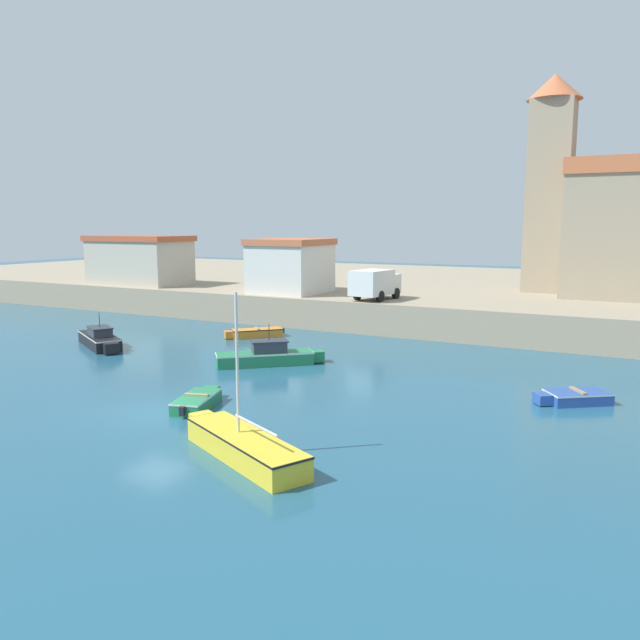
% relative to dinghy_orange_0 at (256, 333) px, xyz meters
% --- Properties ---
extents(ground_plane, '(200.00, 200.00, 0.00)m').
position_rel_dinghy_orange_0_xyz_m(ground_plane, '(6.21, -16.76, -0.31)').
color(ground_plane, '#235670').
extents(quay_seawall, '(120.00, 40.00, 2.26)m').
position_rel_dinghy_orange_0_xyz_m(quay_seawall, '(6.21, 24.24, 0.82)').
color(quay_seawall, gray).
rests_on(quay_seawall, ground).
extents(dinghy_orange_0, '(3.40, 3.53, 0.65)m').
position_rel_dinghy_orange_0_xyz_m(dinghy_orange_0, '(0.00, 0.00, 0.00)').
color(dinghy_orange_0, orange).
rests_on(dinghy_orange_0, ground).
extents(motorboat_black_1, '(5.64, 3.92, 2.21)m').
position_rel_dinghy_orange_0_xyz_m(motorboat_black_1, '(-6.83, -7.54, 0.18)').
color(motorboat_black_1, black).
rests_on(motorboat_black_1, ground).
extents(motorboat_green_2, '(5.33, 4.87, 2.28)m').
position_rel_dinghy_orange_0_xyz_m(motorboat_green_2, '(5.35, -6.82, 0.19)').
color(motorboat_green_2, '#237A4C').
rests_on(motorboat_green_2, ground).
extents(dinghy_green_3, '(2.03, 3.56, 0.62)m').
position_rel_dinghy_orange_0_xyz_m(dinghy_green_3, '(7.12, -15.14, -0.02)').
color(dinghy_green_3, '#237A4C').
rests_on(dinghy_green_3, ground).
extents(sailboat_yellow_4, '(6.35, 3.92, 5.56)m').
position_rel_dinghy_orange_0_xyz_m(sailboat_yellow_4, '(12.19, -19.06, 0.14)').
color(sailboat_yellow_4, yellow).
rests_on(sailboat_yellow_4, ground).
extents(dinghy_blue_5, '(3.26, 2.78, 0.60)m').
position_rel_dinghy_orange_0_xyz_m(dinghy_blue_5, '(21.32, -6.97, -0.03)').
color(dinghy_blue_5, '#284C9E').
rests_on(dinghy_blue_5, ground).
extents(church, '(12.45, 14.90, 17.16)m').
position_rel_dinghy_orange_0_xyz_m(church, '(21.41, 20.23, 7.63)').
color(church, gray).
rests_on(church, quay_seawall).
extents(harbor_shed_near_wharf, '(5.44, 6.04, 4.32)m').
position_rel_dinghy_orange_0_xyz_m(harbor_shed_near_wharf, '(-1.79, 7.89, 4.13)').
color(harbor_shed_near_wharf, silver).
rests_on(harbor_shed_near_wharf, quay_seawall).
extents(harbor_shed_mid_row, '(9.24, 5.29, 4.44)m').
position_rel_dinghy_orange_0_xyz_m(harbor_shed_mid_row, '(-17.79, 7.65, 4.19)').
color(harbor_shed_mid_row, '#BCB29E').
rests_on(harbor_shed_mid_row, quay_seawall).
extents(truck_on_quay, '(2.62, 4.52, 2.20)m').
position_rel_dinghy_orange_0_xyz_m(truck_on_quay, '(6.16, 6.54, 3.17)').
color(truck_on_quay, silver).
rests_on(truck_on_quay, quay_seawall).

